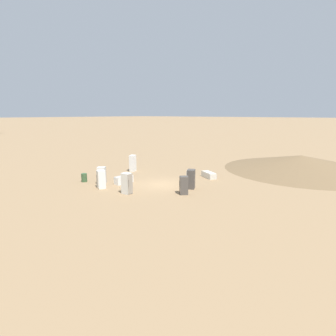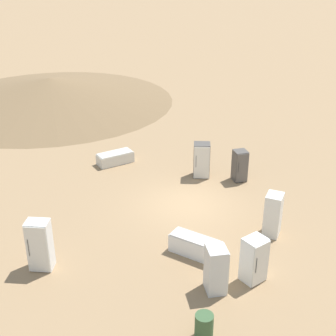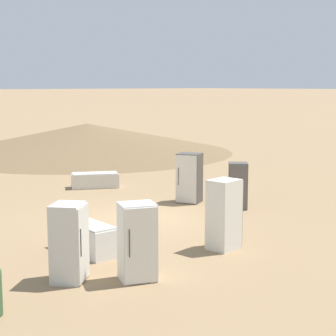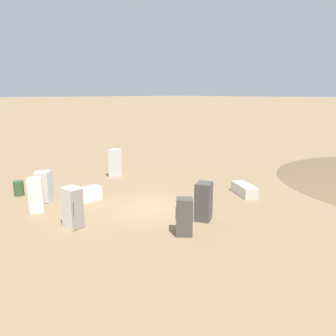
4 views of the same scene
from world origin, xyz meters
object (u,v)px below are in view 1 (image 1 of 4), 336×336
Objects in this scene: discarded_fridge_4 at (127,183)px; discarded_fridge_6 at (101,179)px; discarded_fridge_1 at (191,179)px; rusty_barrel at (84,178)px; discarded_fridge_7 at (124,180)px; discarded_fridge_0 at (102,176)px; discarded_fridge_2 at (209,175)px; discarded_fridge_3 at (184,185)px; discarded_fridge_5 at (133,163)px.

discarded_fridge_4 is 1.07× the size of discarded_fridge_6.
discarded_fridge_1 reaches higher than rusty_barrel.
discarded_fridge_1 reaches higher than discarded_fridge_7.
discarded_fridge_0 is 10.85m from discarded_fridge_2.
discarded_fridge_5 is (-3.45, -9.83, 0.18)m from discarded_fridge_3.
discarded_fridge_0 is 0.96× the size of discarded_fridge_1.
discarded_fridge_2 is at bearing -95.81° from discarded_fridge_5.
rusty_barrel is at bearing 89.73° from discarded_fridge_1.
discarded_fridge_5 is at bearing -41.83° from discarded_fridge_6.
discarded_fridge_0 is 0.88× the size of discarded_fridge_7.
discarded_fridge_5 is 2.30× the size of rusty_barrel.
rusty_barrel is at bearing 154.22° from discarded_fridge_5.
discarded_fridge_2 is 6.50m from discarded_fridge_3.
discarded_fridge_6 is at bearing 101.89° from discarded_fridge_1.
discarded_fridge_1 is 0.92× the size of discarded_fridge_7.
discarded_fridge_3 reaches higher than rusty_barrel.
discarded_fridge_2 is 1.31× the size of discarded_fridge_3.
discarded_fridge_7 is (-2.37, 0.30, -0.45)m from discarded_fridge_6.
discarded_fridge_2 is 1.06× the size of discarded_fridge_5.
discarded_fridge_5 is 6.38m from rusty_barrel.
discarded_fridge_4 is 3.43m from discarded_fridge_7.
discarded_fridge_0 is 0.94× the size of discarded_fridge_4.
discarded_fridge_2 is at bearing -123.04° from discarded_fridge_7.
discarded_fridge_2 is at bearing -95.87° from discarded_fridge_6.
discarded_fridge_2 is 1.22× the size of discarded_fridge_6.
discarded_fridge_6 is (0.35, -3.03, -0.06)m from discarded_fridge_4.
discarded_fridge_7 is (4.30, 3.35, -0.57)m from discarded_fridge_5.
discarded_fridge_1 is 9.45m from discarded_fridge_5.
discarded_fridge_2 is 10.98m from discarded_fridge_6.
discarded_fridge_7 is at bearing 120.68° from rusty_barrel.
discarded_fridge_4 is (4.65, -3.23, 0.02)m from discarded_fridge_1.
discarded_fridge_2 is 8.81m from discarded_fridge_7.
discarded_fridge_6 reaches higher than rusty_barrel.
discarded_fridge_3 is (6.34, 1.39, 0.47)m from discarded_fridge_2.
discarded_fridge_1 is 2.10× the size of rusty_barrel.
discarded_fridge_3 reaches higher than discarded_fridge_2.
discarded_fridge_3 is at bearing 120.85° from discarded_fridge_4.
discarded_fridge_1 is 1.05× the size of discarded_fridge_6.
discarded_fridge_7 reaches higher than discarded_fridge_2.
discarded_fridge_4 is at bearing 132.52° from discarded_fridge_0.
discarded_fridge_4 is at bearing 90.37° from rusty_barrel.
discarded_fridge_3 reaches higher than discarded_fridge_7.
discarded_fridge_5 is 1.15× the size of discarded_fridge_6.
discarded_fridge_6 is 2.43m from discarded_fridge_7.
discarded_fridge_0 reaches higher than rusty_barrel.
discarded_fridge_6 reaches higher than discarded_fridge_3.
discarded_fridge_5 reaches higher than discarded_fridge_2.
discarded_fridge_4 is 6.21m from rusty_barrel.
rusty_barrel is at bearing 18.03° from discarded_fridge_6.
discarded_fridge_0 is at bearing 61.46° from discarded_fridge_3.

